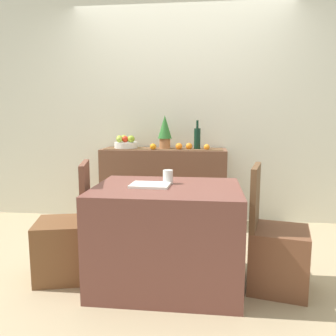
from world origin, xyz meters
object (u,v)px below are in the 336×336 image
fruit_bowl (126,145)px  coffee_cup (168,177)px  sideboard_console (164,187)px  dining_table (167,235)px  wine_bottle (197,138)px  chair_by_corner (276,253)px  open_book (150,185)px  chair_near_window (65,244)px  potted_plant (165,131)px

fruit_bowl → coffee_cup: bearing=-64.1°
sideboard_console → dining_table: sideboard_console is taller
sideboard_console → wine_bottle: wine_bottle is taller
wine_bottle → coffee_cup: wine_bottle is taller
chair_by_corner → coffee_cup: bearing=172.6°
sideboard_console → chair_by_corner: bearing=-54.7°
dining_table → open_book: 0.40m
sideboard_console → fruit_bowl: 0.65m
sideboard_console → fruit_bowl: bearing=180.0°
dining_table → chair_near_window: chair_near_window is taller
chair_by_corner → potted_plant: bearing=125.0°
potted_plant → open_book: 1.46m
sideboard_console → potted_plant: size_ratio=3.71×
fruit_bowl → dining_table: bearing=-65.6°
dining_table → chair_near_window: (-0.79, 0.00, -0.10)m
open_book → chair_near_window: size_ratio=0.31×
coffee_cup → chair_by_corner: 0.96m
sideboard_console → potted_plant: bearing=-0.0°
sideboard_console → wine_bottle: size_ratio=4.36×
potted_plant → fruit_bowl: bearing=180.0°
sideboard_console → dining_table: size_ratio=1.32×
sideboard_console → wine_bottle: (0.37, 0.00, 0.56)m
chair_near_window → wine_bottle: bearing=55.6°
potted_plant → chair_by_corner: 1.90m
chair_near_window → chair_by_corner: 1.59m
fruit_bowl → potted_plant: (0.45, -0.00, 0.17)m
coffee_cup → chair_near_window: 0.95m
fruit_bowl → potted_plant: bearing=-0.0°
wine_bottle → potted_plant: size_ratio=0.85×
wine_bottle → chair_by_corner: 1.71m
wine_bottle → coffee_cup: (-0.18, -1.30, -0.21)m
potted_plant → chair_by_corner: bearing=-55.0°
dining_table → chair_by_corner: bearing=0.2°
fruit_bowl → chair_near_window: bearing=-96.2°
fruit_bowl → open_book: 1.52m
chair_near_window → sideboard_console: bearing=67.2°
wine_bottle → chair_near_window: (-0.96, -1.41, -0.73)m
dining_table → coffee_cup: coffee_cup is taller
coffee_cup → chair_by_corner: bearing=-7.4°
dining_table → open_book: open_book is taller
fruit_bowl → sideboard_console: bearing=0.0°
open_book → chair_near_window: chair_near_window is taller
wine_bottle → fruit_bowl: bearing=180.0°
coffee_cup → fruit_bowl: bearing=115.9°
sideboard_console → potted_plant: (0.01, -0.00, 0.64)m
coffee_cup → open_book: bearing=-135.7°
sideboard_console → chair_near_window: chair_near_window is taller
open_book → chair_near_window: (-0.67, 0.01, -0.48)m
fruit_bowl → dining_table: fruit_bowl is taller
dining_table → chair_near_window: bearing=179.7°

